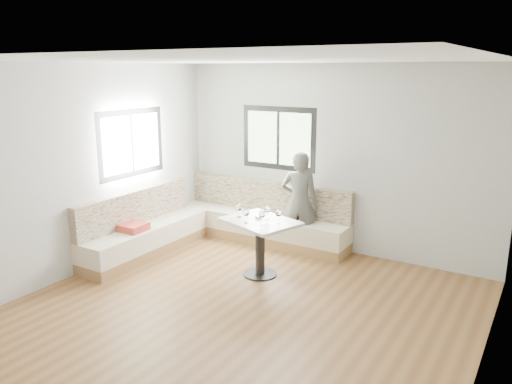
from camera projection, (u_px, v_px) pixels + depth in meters
room at (237, 190)px, 5.49m from camera, size 5.01×5.01×2.81m
banquette at (212, 226)px, 7.79m from camera, size 2.90×2.80×0.95m
table at (260, 234)px, 6.62m from camera, size 1.12×0.98×0.77m
person at (300, 202)px, 7.51m from camera, size 0.64×0.50×1.54m
olive_ramekin at (258, 217)px, 6.66m from camera, size 0.09×0.09×0.04m
wine_glass_a at (239, 208)px, 6.68m from camera, size 0.08×0.08×0.19m
wine_glass_b at (246, 213)px, 6.43m from camera, size 0.08×0.08×0.19m
wine_glass_c at (262, 215)px, 6.36m from camera, size 0.08×0.08×0.19m
wine_glass_d at (267, 210)px, 6.58m from camera, size 0.08×0.08×0.19m
wine_glass_e at (279, 213)px, 6.42m from camera, size 0.08×0.08×0.19m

